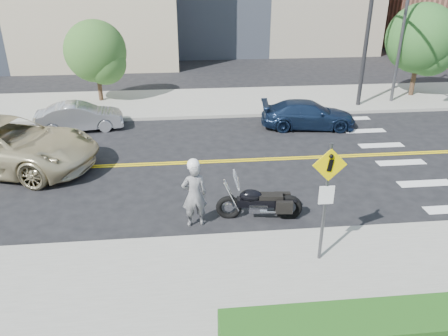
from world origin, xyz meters
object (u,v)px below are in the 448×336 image
parked_car_blue (308,114)px  parked_car_silver (80,117)px  pedestrian_sign (326,192)px  motorcyclist (194,193)px  suv (5,145)px  motorcycle (260,196)px

parked_car_blue → parked_car_silver: bearing=92.5°
pedestrian_sign → motorcyclist: size_ratio=1.49×
pedestrian_sign → suv: size_ratio=0.46×
pedestrian_sign → motorcyclist: 3.71m
motorcycle → motorcyclist: bearing=-168.2°
motorcyclist → parked_car_blue: motorcyclist is taller
pedestrian_sign → suv: (-9.37, 6.51, -1.06)m
parked_car_silver → motorcycle: bearing=-149.2°
parked_car_blue → motorcyclist: bearing=151.3°
motorcyclist → parked_car_blue: (5.34, 7.58, -0.40)m
motorcycle → parked_car_silver: 10.39m
parked_car_silver → suv: bearing=147.0°
pedestrian_sign → motorcycle: size_ratio=1.27×
parked_car_silver → parked_car_blue: parked_car_silver is taller
pedestrian_sign → parked_car_silver: (-7.60, 10.33, -1.36)m
pedestrian_sign → motorcycle: (-1.08, 2.24, -1.24)m
pedestrian_sign → motorcycle: pedestrian_sign is taller
motorcyclist → parked_car_blue: 9.28m
pedestrian_sign → parked_car_blue: (2.41, 9.64, -1.36)m
motorcycle → parked_car_silver: bearing=135.2°
motorcycle → parked_car_blue: motorcycle is taller
motorcyclist → motorcycle: bearing=177.4°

